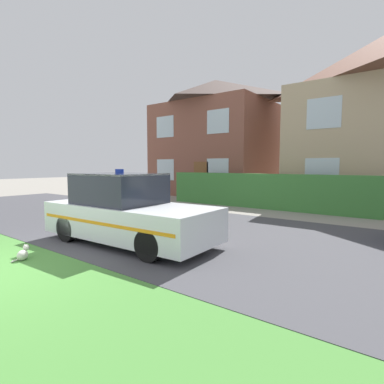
% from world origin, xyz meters
% --- Properties ---
extents(road_strip, '(28.00, 6.89, 0.01)m').
position_xyz_m(road_strip, '(0.00, 4.80, 0.01)').
color(road_strip, '#424247').
rests_on(road_strip, ground).
extents(garden_hedge, '(9.29, 0.50, 1.52)m').
position_xyz_m(garden_hedge, '(0.50, 10.40, 0.76)').
color(garden_hedge, '#3D7F38').
rests_on(garden_hedge, ground).
extents(police_car, '(4.47, 1.94, 1.78)m').
position_xyz_m(police_car, '(0.41, 2.84, 0.77)').
color(police_car, black).
rests_on(police_car, road_strip).
extents(cat, '(0.25, 0.36, 0.31)m').
position_xyz_m(cat, '(-0.21, 0.70, 0.12)').
color(cat, silver).
rests_on(cat, ground).
extents(house_left, '(7.39, 5.78, 7.41)m').
position_xyz_m(house_left, '(-4.80, 14.90, 3.77)').
color(house_left, brown).
rests_on(house_left, ground).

